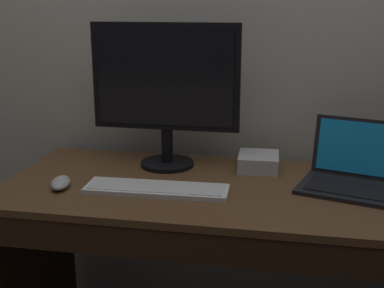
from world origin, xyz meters
The scene contains 6 objects.
desk centered at (0.00, -0.01, 0.51)m, with size 1.44×0.65×0.77m.
laptop_black centered at (0.44, 0.07, 0.82)m, with size 0.38×0.35×0.21m.
external_monitor centered at (-0.21, 0.17, 1.07)m, with size 0.54×0.20×0.53m.
wired_keyboard centered at (-0.18, -0.09, 0.78)m, with size 0.47×0.15×0.02m.
computer_mouse centered at (-0.51, -0.12, 0.79)m, with size 0.06×0.12×0.03m, color #B7B7BC.
external_drive_box centered at (0.12, 0.20, 0.80)m, with size 0.14×0.16×0.06m, color silver.
Camera 1 is at (0.22, -1.61, 1.37)m, focal length 48.03 mm.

